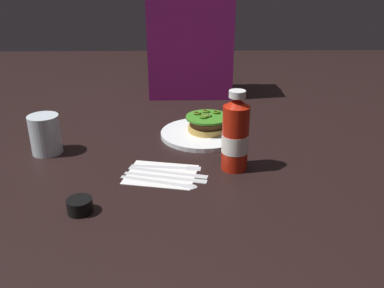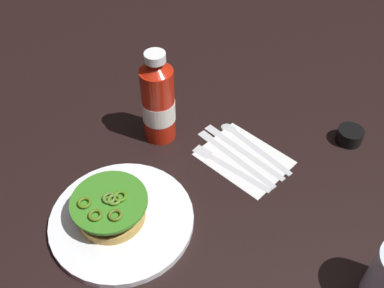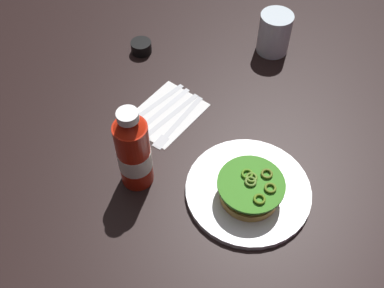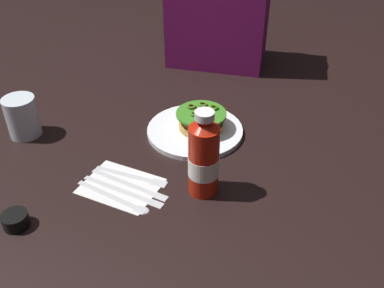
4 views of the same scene
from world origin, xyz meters
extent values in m
plane|color=black|center=(0.00, 0.00, 0.00)|extent=(3.00, 3.00, 0.00)
cylinder|color=white|center=(0.15, 0.14, 0.01)|extent=(0.25, 0.25, 0.01)
cylinder|color=gold|center=(0.16, 0.14, 0.02)|extent=(0.12, 0.12, 0.02)
cylinder|color=#512D19|center=(0.16, 0.14, 0.04)|extent=(0.11, 0.11, 0.02)
cylinder|color=red|center=(0.16, 0.14, 0.05)|extent=(0.10, 0.10, 0.01)
cylinder|color=#367B1F|center=(0.16, 0.14, 0.06)|extent=(0.13, 0.13, 0.01)
torus|color=#55762A|center=(0.16, 0.14, 0.06)|extent=(0.02, 0.02, 0.01)
torus|color=#467917|center=(0.15, 0.13, 0.06)|extent=(0.02, 0.02, 0.01)
torus|color=#4F6A19|center=(0.16, 0.18, 0.06)|extent=(0.02, 0.02, 0.01)
torus|color=#52641B|center=(0.13, 0.16, 0.06)|extent=(0.02, 0.02, 0.01)
torus|color=#557A23|center=(0.15, 0.14, 0.06)|extent=(0.02, 0.02, 0.01)
torus|color=#4B6D14|center=(0.19, 0.17, 0.06)|extent=(0.02, 0.02, 0.01)
cylinder|color=#B51E0D|center=(0.21, -0.08, 0.08)|extent=(0.06, 0.06, 0.16)
cone|color=#B51E0D|center=(0.21, -0.08, 0.17)|extent=(0.06, 0.06, 0.02)
cylinder|color=white|center=(0.21, -0.08, 0.19)|extent=(0.04, 0.04, 0.02)
cylinder|color=white|center=(0.21, -0.08, 0.07)|extent=(0.07, 0.07, 0.05)
cylinder|color=black|center=(-0.12, -0.27, 0.01)|extent=(0.05, 0.05, 0.03)
cube|color=silver|center=(0.04, -0.11, 0.00)|extent=(0.19, 0.16, 0.00)
cube|color=silver|center=(0.03, -0.14, 0.00)|extent=(0.18, 0.07, 0.00)
ellipsoid|color=silver|center=(0.10, -0.17, 0.00)|extent=(0.04, 0.03, 0.00)
cube|color=silver|center=(0.03, -0.12, 0.00)|extent=(0.18, 0.05, 0.00)
cube|color=silver|center=(0.10, -0.14, 0.00)|extent=(0.08, 0.04, 0.00)
cube|color=silver|center=(0.04, -0.09, 0.00)|extent=(0.17, 0.06, 0.00)
cube|color=silver|center=(0.11, -0.11, 0.00)|extent=(0.08, 0.04, 0.00)
cube|color=silver|center=(0.04, -0.07, 0.00)|extent=(0.17, 0.03, 0.00)
cube|color=silver|center=(0.11, -0.08, 0.00)|extent=(0.04, 0.03, 0.00)
camera|label=1|loc=(0.09, -0.96, 0.45)|focal=37.52mm
camera|label=2|loc=(-0.19, 0.44, 0.64)|focal=40.97mm
camera|label=3|loc=(0.62, 0.25, 0.77)|focal=42.48mm
camera|label=4|loc=(0.36, -0.76, 0.62)|focal=39.91mm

